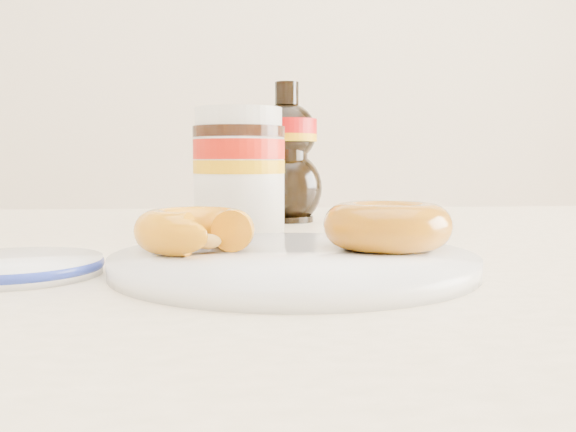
{
  "coord_description": "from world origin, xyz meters",
  "views": [
    {
      "loc": [
        -0.05,
        -0.5,
        0.83
      ],
      "look_at": [
        -0.01,
        -0.0,
        0.79
      ],
      "focal_mm": 40.0,
      "sensor_mm": 36.0,
      "label": 1
    }
  ],
  "objects": [
    {
      "name": "dark_jar",
      "position": [
        -0.04,
        0.27,
        0.79
      ],
      "size": [
        0.06,
        0.06,
        0.09
      ],
      "rotation": [
        0.0,
        0.0,
        0.13
      ],
      "color": "black",
      "rests_on": "dining_table"
    },
    {
      "name": "donut_whole",
      "position": [
        0.06,
        -0.03,
        0.78
      ],
      "size": [
        0.11,
        0.11,
        0.03
      ],
      "primitive_type": "torus",
      "rotation": [
        0.0,
        0.0,
        -0.19
      ],
      "color": "#A45A0A",
      "rests_on": "plate"
    },
    {
      "name": "plate",
      "position": [
        -0.01,
        -0.05,
        0.76
      ],
      "size": [
        0.26,
        0.26,
        0.01
      ],
      "color": "white",
      "rests_on": "dining_table"
    },
    {
      "name": "syrup_bottle",
      "position": [
        0.01,
        0.32,
        0.84
      ],
      "size": [
        0.11,
        0.1,
        0.18
      ],
      "primitive_type": null,
      "rotation": [
        0.0,
        0.0,
        -0.34
      ],
      "color": "black",
      "rests_on": "dining_table"
    },
    {
      "name": "donut_bitten",
      "position": [
        -0.08,
        -0.03,
        0.78
      ],
      "size": [
        0.11,
        0.11,
        0.03
      ],
      "primitive_type": "torus",
      "rotation": [
        0.0,
        0.0,
        -0.3
      ],
      "color": "orange",
      "rests_on": "plate"
    },
    {
      "name": "nutella_jar",
      "position": [
        -0.05,
        0.15,
        0.82
      ],
      "size": [
        0.09,
        0.09,
        0.13
      ],
      "rotation": [
        0.0,
        0.0,
        0.18
      ],
      "color": "white",
      "rests_on": "dining_table"
    },
    {
      "name": "dining_table",
      "position": [
        0.0,
        0.1,
        0.67
      ],
      "size": [
        1.4,
        0.9,
        0.75
      ],
      "color": "#FCE4C0",
      "rests_on": "ground"
    },
    {
      "name": "blue_rim_saucer",
      "position": [
        -0.21,
        -0.05,
        0.76
      ],
      "size": [
        0.12,
        0.12,
        0.01
      ],
      "color": "white",
      "rests_on": "dining_table"
    }
  ]
}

